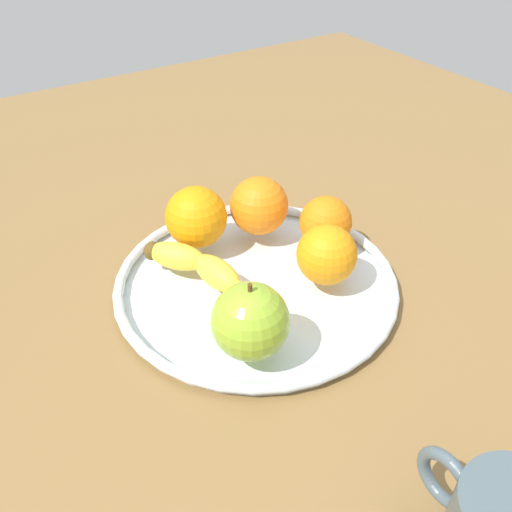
{
  "coord_description": "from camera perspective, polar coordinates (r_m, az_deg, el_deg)",
  "views": [
    {
      "loc": [
        -41.47,
        26.75,
        42.3
      ],
      "look_at": [
        0.0,
        0.0,
        4.8
      ],
      "focal_mm": 38.26,
      "sensor_mm": 36.0,
      "label": 1
    }
  ],
  "objects": [
    {
      "name": "orange_back_left",
      "position": [
        0.68,
        7.29,
        3.54
      ],
      "size": [
        6.5,
        6.5,
        6.5
      ],
      "primitive_type": "sphere",
      "color": "orange",
      "rests_on": "fruit_bowl"
    },
    {
      "name": "fruit_bowl",
      "position": [
        0.64,
        0.0,
        -2.75
      ],
      "size": [
        33.2,
        33.2,
        1.8
      ],
      "color": "silver",
      "rests_on": "ground_plane"
    },
    {
      "name": "orange_front_right",
      "position": [
        0.62,
        7.4,
        0.14
      ],
      "size": [
        6.94,
        6.94,
        6.94
      ],
      "primitive_type": "sphere",
      "color": "orange",
      "rests_on": "fruit_bowl"
    },
    {
      "name": "apple",
      "position": [
        0.53,
        -0.6,
        -6.84
      ],
      "size": [
        7.74,
        7.74,
        8.54
      ],
      "color": "#90B62E",
      "rests_on": "fruit_bowl"
    },
    {
      "name": "banana",
      "position": [
        0.62,
        -5.05,
        -2.07
      ],
      "size": [
        19.22,
        8.18,
        3.27
      ],
      "rotation": [
        0.0,
        0.0,
        0.17
      ],
      "color": "yellow",
      "rests_on": "fruit_bowl"
    },
    {
      "name": "orange_back_right",
      "position": [
        0.67,
        -6.27,
        4.06
      ],
      "size": [
        7.68,
        7.68,
        7.68
      ],
      "primitive_type": "sphere",
      "color": "orange",
      "rests_on": "fruit_bowl"
    },
    {
      "name": "orange_center",
      "position": [
        0.69,
        0.31,
        5.27
      ],
      "size": [
        7.49,
        7.49,
        7.49
      ],
      "primitive_type": "sphere",
      "color": "orange",
      "rests_on": "fruit_bowl"
    },
    {
      "name": "ground_plane",
      "position": [
        0.66,
        0.0,
        -4.68
      ],
      "size": [
        159.24,
        159.24,
        4.0
      ],
      "primitive_type": "cube",
      "color": "olive"
    }
  ]
}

